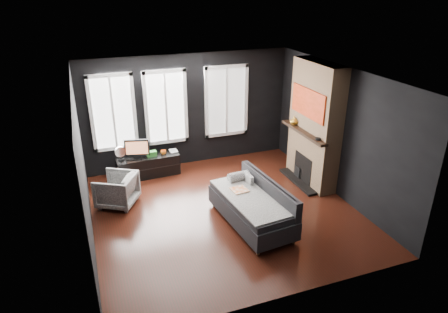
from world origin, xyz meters
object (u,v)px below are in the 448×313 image
object	(u,v)px
mug	(163,152)
book	(169,147)
sofa	(251,204)
media_console	(148,166)
monitor	(137,148)
mantel_vase	(294,121)
armchair	(117,188)

from	to	relation	value
mug	book	distance (m)	0.20
sofa	media_console	xyz separation A→B (m)	(-1.44, 2.67, -0.17)
monitor	mantel_vase	xyz separation A→B (m)	(3.39, -1.05, 0.58)
sofa	mantel_vase	size ratio (longest dim) A/B	9.96
armchair	monitor	size ratio (longest dim) A/B	1.30
media_console	book	bearing A→B (deg)	7.16
armchair	mantel_vase	size ratio (longest dim) A/B	3.76
book	monitor	bearing A→B (deg)	-172.93
media_console	sofa	bearing A→B (deg)	-64.51
media_console	monitor	bearing A→B (deg)	176.45
media_console	book	distance (m)	0.66
mug	mantel_vase	distance (m)	3.08
sofa	mug	distance (m)	2.88
armchair	book	size ratio (longest dim) A/B	3.03
mantel_vase	armchair	bearing A→B (deg)	-179.27
armchair	monitor	bearing A→B (deg)	-179.03
book	mug	bearing A→B (deg)	-151.67
mug	book	bearing A→B (deg)	28.33
armchair	monitor	world-z (taller)	monitor
mug	book	xyz separation A→B (m)	(0.17, 0.09, 0.06)
book	mantel_vase	bearing A→B (deg)	-23.60
media_console	armchair	bearing A→B (deg)	-129.93
armchair	book	world-z (taller)	armchair
book	media_console	bearing A→B (deg)	-169.90
mug	mantel_vase	bearing A→B (deg)	-20.73
mug	mantel_vase	world-z (taller)	mantel_vase
book	sofa	bearing A→B (deg)	-71.98
monitor	mantel_vase	size ratio (longest dim) A/B	2.89
sofa	mug	bearing A→B (deg)	105.84
sofa	mug	world-z (taller)	sofa
monitor	mug	xyz separation A→B (m)	(0.60, 0.00, -0.19)
monitor	mug	world-z (taller)	monitor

